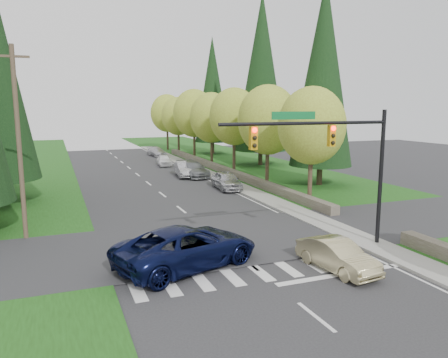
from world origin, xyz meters
TOP-DOWN VIEW (x-y plane):
  - ground at (0.00, 0.00)m, footprint 120.00×120.00m
  - grass_east at (13.00, 20.00)m, footprint 14.00×110.00m
  - cross_street at (0.00, 8.00)m, footprint 120.00×8.00m
  - sidewalk_east at (6.90, 22.00)m, footprint 1.80×80.00m
  - curb_east at (6.05, 22.00)m, footprint 0.20×80.00m
  - stone_wall_north at (8.60, 30.00)m, footprint 0.70×40.00m
  - traffic_signal at (4.37, 4.50)m, footprint 8.70×0.37m
  - utility_pole at (-9.50, 12.00)m, footprint 1.60×0.24m
  - decid_tree_0 at (9.20, 14.00)m, footprint 4.80×4.80m
  - decid_tree_1 at (9.30, 21.00)m, footprint 5.20×5.20m
  - decid_tree_2 at (9.10, 28.00)m, footprint 5.00×5.00m
  - decid_tree_3 at (9.20, 35.00)m, footprint 5.00×5.00m
  - decid_tree_4 at (9.30, 42.00)m, footprint 5.40×5.40m
  - decid_tree_5 at (9.10, 49.00)m, footprint 4.80×4.80m
  - decid_tree_6 at (9.20, 56.00)m, footprint 5.20×5.20m
  - conifer_e_a at (14.00, 20.00)m, footprint 5.44×5.44m
  - conifer_e_b at (15.00, 34.00)m, footprint 6.12×6.12m
  - conifer_e_c at (14.00, 48.00)m, footprint 5.10×5.10m
  - sedan_champagne at (3.17, 2.28)m, footprint 1.89×4.18m
  - suv_navy at (-2.68, 5.00)m, footprint 7.15×4.95m
  - parked_car_a at (5.60, 21.24)m, footprint 2.10×4.56m
  - parked_car_b at (4.90, 28.58)m, footprint 2.45×5.34m
  - parked_car_c at (4.20, 29.00)m, footprint 2.10×4.70m
  - parked_car_d at (4.20, 37.72)m, footprint 2.00×3.95m
  - parked_car_e at (5.60, 47.83)m, footprint 2.28×4.52m

SIDE VIEW (x-z plane):
  - ground at x=0.00m, z-range 0.00..0.00m
  - cross_street at x=0.00m, z-range -0.05..0.05m
  - grass_east at x=13.00m, z-range 0.00..0.06m
  - sidewalk_east at x=6.90m, z-range 0.00..0.13m
  - curb_east at x=6.05m, z-range 0.00..0.13m
  - stone_wall_north at x=8.60m, z-range 0.00..0.70m
  - parked_car_e at x=5.60m, z-range 0.00..1.26m
  - parked_car_d at x=4.20m, z-range 0.00..1.29m
  - sedan_champagne at x=3.17m, z-range 0.00..1.33m
  - parked_car_c at x=4.20m, z-range 0.00..1.50m
  - parked_car_b at x=4.90m, z-range 0.00..1.51m
  - parked_car_a at x=5.60m, z-range 0.00..1.52m
  - suv_navy at x=-2.68m, z-range 0.00..1.82m
  - traffic_signal at x=4.37m, z-range 1.58..8.38m
  - utility_pole at x=-9.50m, z-range 0.14..10.14m
  - decid_tree_5 at x=9.10m, z-range 1.38..9.68m
  - decid_tree_0 at x=9.20m, z-range 1.41..9.78m
  - decid_tree_3 at x=9.20m, z-range 1.39..9.94m
  - decid_tree_1 at x=9.30m, z-range 1.40..10.20m
  - decid_tree_6 at x=9.20m, z-range 1.43..10.30m
  - decid_tree_2 at x=9.10m, z-range 1.52..10.34m
  - decid_tree_4 at x=9.30m, z-range 1.47..10.65m
  - conifer_e_c at x=14.00m, z-range 0.89..17.69m
  - conifer_e_a at x=14.00m, z-range 0.89..18.69m
  - conifer_e_b at x=15.00m, z-range 0.89..20.69m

